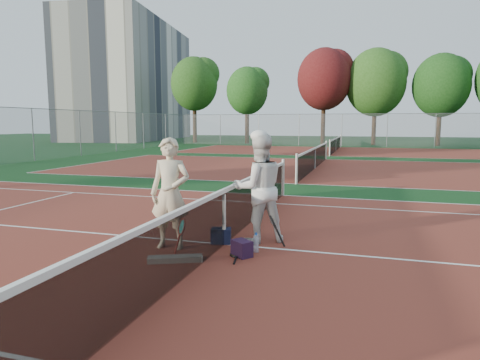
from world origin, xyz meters
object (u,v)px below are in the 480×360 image
object	(u,v)px
player_a	(170,194)
sports_bag_navy	(221,236)
net_main	(224,217)
racket_red	(182,236)
player_b	(259,188)
sports_bag_purple	(242,248)
water_bottle	(256,244)
racket_spare	(237,255)
apartment_block	(131,82)
racket_black_held	(273,231)

from	to	relation	value
player_a	sports_bag_navy	size ratio (longest dim) A/B	5.47
net_main	player_a	xyz separation A→B (m)	(-0.82, -0.46, 0.46)
player_a	racket_red	world-z (taller)	player_a
player_b	sports_bag_purple	xyz separation A→B (m)	(-0.04, -0.97, -0.86)
sports_bag_navy	water_bottle	bearing A→B (deg)	-24.61
racket_spare	net_main	bearing A→B (deg)	25.72
player_a	apartment_block	bearing A→B (deg)	117.60
net_main	racket_spare	distance (m)	0.85
sports_bag_purple	racket_black_held	bearing A→B (deg)	61.70
racket_black_held	racket_red	bearing A→B (deg)	14.85
racket_black_held	racket_spare	bearing A→B (deg)	40.44
player_a	water_bottle	bearing A→B (deg)	2.91
sports_bag_navy	water_bottle	xyz separation A→B (m)	(0.75, -0.34, 0.01)
sports_bag_navy	racket_black_held	bearing A→B (deg)	4.12
racket_red	racket_spare	world-z (taller)	racket_red
racket_red	player_a	bearing A→B (deg)	101.08
sports_bag_purple	sports_bag_navy	bearing A→B (deg)	132.90
player_a	sports_bag_navy	distance (m)	1.23
apartment_block	player_b	xyz separation A→B (m)	(28.54, -43.60, -6.50)
player_b	water_bottle	bearing A→B (deg)	70.74
net_main	water_bottle	xyz separation A→B (m)	(0.67, -0.29, -0.36)
net_main	racket_red	xyz separation A→B (m)	(-0.52, -0.68, -0.22)
net_main	racket_spare	xyz separation A→B (m)	(0.41, -0.55, -0.49)
apartment_block	racket_spare	world-z (taller)	apartment_block
racket_red	water_bottle	distance (m)	1.26
apartment_block	racket_spare	size ratio (longest dim) A/B	36.67
racket_red	racket_black_held	xyz separation A→B (m)	(1.39, 0.81, -0.01)
player_b	racket_black_held	distance (m)	0.84
water_bottle	player_b	bearing A→B (deg)	100.60
player_b	water_bottle	distance (m)	1.10
racket_black_held	sports_bag_purple	world-z (taller)	racket_black_held
racket_spare	sports_bag_purple	size ratio (longest dim) A/B	1.81
player_b	sports_bag_purple	bearing A→B (deg)	57.89
apartment_block	racket_black_held	bearing A→B (deg)	-56.65
sports_bag_purple	water_bottle	world-z (taller)	water_bottle
apartment_block	player_b	size ratio (longest dim) A/B	11.05
player_a	racket_red	distance (m)	0.77
racket_red	racket_black_held	bearing A→B (deg)	-13.56
apartment_block	player_b	distance (m)	52.51
apartment_block	player_b	world-z (taller)	apartment_block
net_main	sports_bag_navy	world-z (taller)	net_main
racket_red	water_bottle	size ratio (longest dim) A/B	1.95
apartment_block	player_a	size ratio (longest dim) A/B	11.36
racket_spare	sports_bag_navy	distance (m)	0.80
player_b	sports_bag_navy	size ratio (longest dim) A/B	5.62
racket_spare	sports_bag_navy	size ratio (longest dim) A/B	1.69
player_a	player_b	xyz separation A→B (m)	(1.36, 0.86, 0.03)
racket_spare	sports_bag_purple	xyz separation A→B (m)	(0.09, -0.02, 0.12)
racket_black_held	racket_spare	world-z (taller)	racket_black_held
apartment_block	racket_red	distance (m)	52.95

